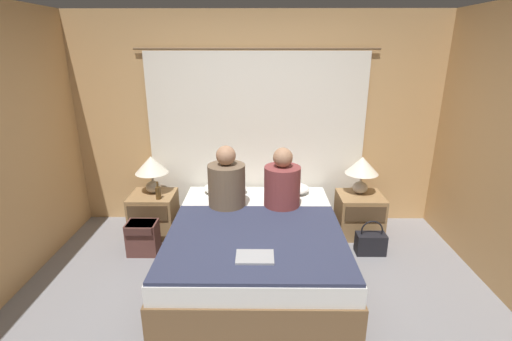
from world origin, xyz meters
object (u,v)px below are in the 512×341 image
at_px(nightstand_left, 154,214).
at_px(lamp_right, 362,168).
at_px(bed, 256,246).
at_px(beer_bottle_on_left_stand, 158,192).
at_px(lamp_left, 151,167).
at_px(pillow_right, 288,188).
at_px(person_right_in_bed, 282,184).
at_px(backpack_on_floor, 143,236).
at_px(laptop_on_bed, 255,257).
at_px(person_left_in_bed, 227,183).
at_px(nightstand_right, 359,215).
at_px(handbag_on_floor, 371,243).
at_px(pillow_left, 225,188).

xyz_separation_m(nightstand_left, lamp_right, (2.40, 0.07, 0.55)).
relative_size(bed, beer_bottle_on_left_stand, 10.04).
height_order(lamp_left, pillow_right, lamp_left).
relative_size(pillow_right, person_right_in_bed, 0.77).
relative_size(lamp_left, backpack_on_floor, 1.21).
height_order(lamp_left, laptop_on_bed, lamp_left).
bearing_deg(pillow_right, lamp_right, -2.91).
xyz_separation_m(lamp_left, pillow_right, (1.57, 0.04, -0.27)).
bearing_deg(person_left_in_bed, lamp_right, 13.35).
xyz_separation_m(nightstand_right, laptop_on_bed, (-1.20, -1.34, 0.26)).
relative_size(lamp_left, person_right_in_bed, 0.66).
relative_size(lamp_right, laptop_on_bed, 1.43).
bearing_deg(beer_bottle_on_left_stand, laptop_on_bed, -48.08).
distance_m(nightstand_left, backpack_on_floor, 0.46).
distance_m(pillow_right, beer_bottle_on_left_stand, 1.48).
bearing_deg(handbag_on_floor, nightstand_left, 169.72).
xyz_separation_m(nightstand_right, lamp_left, (-2.40, 0.07, 0.55)).
xyz_separation_m(nightstand_left, handbag_on_floor, (2.42, -0.44, -0.12)).
relative_size(nightstand_left, backpack_on_floor, 1.40).
bearing_deg(lamp_left, pillow_right, 1.55).
bearing_deg(person_left_in_bed, bed, -52.60).
relative_size(bed, pillow_left, 4.01).
height_order(nightstand_right, backpack_on_floor, nightstand_right).
xyz_separation_m(bed, nightstand_right, (1.20, 0.69, 0.02)).
bearing_deg(pillow_left, lamp_left, -177.09).
relative_size(lamp_right, handbag_on_floor, 1.14).
xyz_separation_m(nightstand_right, backpack_on_floor, (-2.40, -0.46, -0.04)).
distance_m(person_right_in_bed, backpack_on_floor, 1.58).
relative_size(laptop_on_bed, backpack_on_floor, 0.85).
distance_m(lamp_right, pillow_left, 1.59).
relative_size(nightstand_right, lamp_right, 1.15).
xyz_separation_m(lamp_right, pillow_right, (-0.84, 0.04, -0.27)).
xyz_separation_m(lamp_right, person_left_in_bed, (-1.51, -0.36, -0.05)).
bearing_deg(person_right_in_bed, laptop_on_bed, -104.63).
height_order(nightstand_left, person_left_in_bed, person_left_in_bed).
distance_m(bed, pillow_right, 0.93).
height_order(bed, pillow_right, pillow_right).
bearing_deg(person_right_in_bed, nightstand_left, 168.95).
relative_size(pillow_left, backpack_on_floor, 1.42).
bearing_deg(lamp_left, handbag_on_floor, -11.88).
bearing_deg(handbag_on_floor, nightstand_right, 92.78).
distance_m(bed, lamp_right, 1.53).
distance_m(lamp_right, beer_bottle_on_left_stand, 2.31).
relative_size(person_left_in_bed, person_right_in_bed, 1.03).
relative_size(lamp_right, person_right_in_bed, 0.66).
bearing_deg(nightstand_right, nightstand_left, 180.00).
bearing_deg(pillow_right, nightstand_right, -7.70).
height_order(pillow_left, laptop_on_bed, pillow_left).
bearing_deg(lamp_left, nightstand_right, -1.68).
distance_m(lamp_left, beer_bottle_on_left_stand, 0.32).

